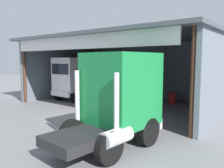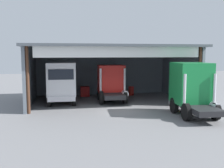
{
  "view_description": "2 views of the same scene",
  "coord_description": "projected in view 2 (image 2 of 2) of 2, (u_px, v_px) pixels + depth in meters",
  "views": [
    {
      "loc": [
        10.07,
        -9.66,
        3.45
      ],
      "look_at": [
        0.0,
        2.98,
        1.7
      ],
      "focal_mm": 36.33,
      "sensor_mm": 36.0,
      "label": 1
    },
    {
      "loc": [
        -4.45,
        -19.35,
        4.35
      ],
      "look_at": [
        0.0,
        2.98,
        1.7
      ],
      "focal_mm": 41.98,
      "sensor_mm": 36.0,
      "label": 2
    }
  ],
  "objects": [
    {
      "name": "traffic_cone",
      "position": [
        175.0,
        107.0,
        19.99
      ],
      "size": [
        0.36,
        0.36,
        0.56
      ],
      "primitive_type": "cone",
      "color": "orange",
      "rests_on": "ground"
    },
    {
      "name": "oil_drum",
      "position": [
        131.0,
        91.0,
        27.56
      ],
      "size": [
        0.58,
        0.58,
        0.91
      ],
      "primitive_type": "cylinder",
      "color": "#B21E19",
      "rests_on": "ground"
    },
    {
      "name": "truck_white_right_bay",
      "position": [
        61.0,
        83.0,
        22.28
      ],
      "size": [
        2.52,
        4.88,
        3.6
      ],
      "rotation": [
        0.0,
        0.0,
        3.14
      ],
      "color": "white",
      "rests_on": "ground"
    },
    {
      "name": "ground_plane",
      "position": [
        120.0,
        110.0,
        20.21
      ],
      "size": [
        80.0,
        80.0,
        0.0
      ],
      "primitive_type": "plane",
      "color": "slate",
      "rests_on": "ground"
    },
    {
      "name": "workshop_shed",
      "position": [
        108.0,
        62.0,
        24.72
      ],
      "size": [
        14.58,
        9.31,
        5.07
      ],
      "color": "slate",
      "rests_on": "ground"
    },
    {
      "name": "truck_green_center_right_bay",
      "position": [
        192.0,
        88.0,
        18.44
      ],
      "size": [
        2.58,
        4.9,
        3.72
      ],
      "rotation": [
        0.0,
        0.0,
        -0.08
      ],
      "color": "#197F3D",
      "rests_on": "ground"
    },
    {
      "name": "tool_cart",
      "position": [
        85.0,
        91.0,
        26.78
      ],
      "size": [
        0.9,
        0.6,
        1.0
      ],
      "primitive_type": "cube",
      "color": "red",
      "rests_on": "ground"
    },
    {
      "name": "truck_red_center_bay",
      "position": [
        111.0,
        82.0,
        23.9
      ],
      "size": [
        2.61,
        4.39,
        3.32
      ],
      "rotation": [
        0.0,
        0.0,
        -0.07
      ],
      "color": "red",
      "rests_on": "ground"
    }
  ]
}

